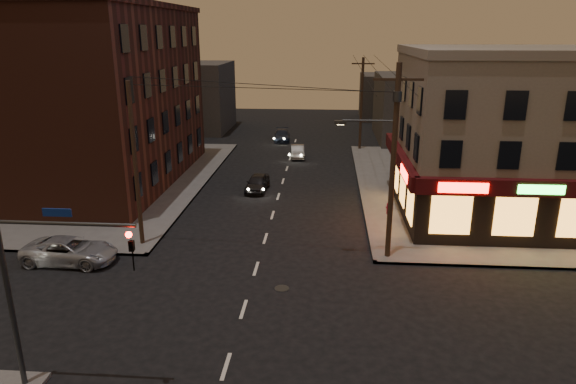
# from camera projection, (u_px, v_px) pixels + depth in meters

# --- Properties ---
(ground) EXTENTS (120.00, 120.00, 0.00)m
(ground) POSITION_uv_depth(u_px,v_px,m) (244.00, 309.00, 22.30)
(ground) COLOR black
(ground) RESTS_ON ground
(sidewalk_ne) EXTENTS (24.00, 28.00, 0.15)m
(sidewalk_ne) POSITION_uv_depth(u_px,v_px,m) (517.00, 189.00, 39.04)
(sidewalk_ne) COLOR #514F4C
(sidewalk_ne) RESTS_ON ground
(sidewalk_nw) EXTENTS (24.00, 28.00, 0.15)m
(sidewalk_nw) POSITION_uv_depth(u_px,v_px,m) (62.00, 179.00, 41.67)
(sidewalk_nw) COLOR #514F4C
(sidewalk_nw) RESTS_ON ground
(pizza_building) EXTENTS (15.85, 12.85, 10.50)m
(pizza_building) POSITION_uv_depth(u_px,v_px,m) (525.00, 134.00, 32.31)
(pizza_building) COLOR gray
(pizza_building) RESTS_ON sidewalk_ne
(brick_apartment) EXTENTS (12.00, 20.00, 13.00)m
(brick_apartment) POSITION_uv_depth(u_px,v_px,m) (94.00, 98.00, 39.44)
(brick_apartment) COLOR #4B2318
(brick_apartment) RESTS_ON sidewalk_nw
(bg_building_ne_a) EXTENTS (10.00, 12.00, 7.00)m
(bg_building_ne_a) POSITION_uv_depth(u_px,v_px,m) (424.00, 108.00, 56.38)
(bg_building_ne_a) COLOR #3F3D3A
(bg_building_ne_a) RESTS_ON ground
(bg_building_nw) EXTENTS (9.00, 10.00, 8.00)m
(bg_building_nw) POSITION_uv_depth(u_px,v_px,m) (191.00, 97.00, 62.00)
(bg_building_nw) COLOR #3F3D3A
(bg_building_nw) RESTS_ON ground
(bg_building_ne_b) EXTENTS (8.00, 8.00, 6.00)m
(bg_building_ne_b) POSITION_uv_depth(u_px,v_px,m) (390.00, 97.00, 69.99)
(bg_building_ne_b) COLOR #3F3D3A
(bg_building_ne_b) RESTS_ON ground
(utility_pole_main) EXTENTS (4.20, 0.44, 10.00)m
(utility_pole_main) POSITION_uv_depth(u_px,v_px,m) (391.00, 153.00, 25.60)
(utility_pole_main) COLOR #382619
(utility_pole_main) RESTS_ON sidewalk_ne
(utility_pole_far) EXTENTS (0.26, 0.26, 9.00)m
(utility_pole_far) POSITION_uv_depth(u_px,v_px,m) (361.00, 104.00, 50.85)
(utility_pole_far) COLOR #382619
(utility_pole_far) RESTS_ON sidewalk_ne
(utility_pole_west) EXTENTS (0.24, 0.24, 9.00)m
(utility_pole_west) POSITION_uv_depth(u_px,v_px,m) (135.00, 166.00, 27.59)
(utility_pole_west) COLOR #382619
(utility_pole_west) RESTS_ON sidewalk_nw
(traffic_signal) EXTENTS (4.49, 0.32, 6.47)m
(traffic_signal) POSITION_uv_depth(u_px,v_px,m) (37.00, 277.00, 16.13)
(traffic_signal) COLOR #333538
(traffic_signal) RESTS_ON ground
(suv_cross) EXTENTS (4.87, 2.37, 1.33)m
(suv_cross) POSITION_uv_depth(u_px,v_px,m) (70.00, 251.00, 26.62)
(suv_cross) COLOR #96989E
(suv_cross) RESTS_ON ground
(sedan_near) EXTENTS (1.72, 3.74, 1.24)m
(sedan_near) POSITION_uv_depth(u_px,v_px,m) (257.00, 183.00, 38.70)
(sedan_near) COLOR black
(sedan_near) RESTS_ON ground
(sedan_mid) EXTENTS (1.49, 3.63, 1.17)m
(sedan_mid) POSITION_uv_depth(u_px,v_px,m) (298.00, 151.00, 48.95)
(sedan_mid) COLOR slate
(sedan_mid) RESTS_ON ground
(sedan_far) EXTENTS (1.95, 4.22, 1.19)m
(sedan_far) POSITION_uv_depth(u_px,v_px,m) (282.00, 135.00, 56.41)
(sedan_far) COLOR #182031
(sedan_far) RESTS_ON ground
(fire_hydrant) EXTENTS (0.34, 0.34, 0.76)m
(fire_hydrant) POSITION_uv_depth(u_px,v_px,m) (388.00, 208.00, 33.41)
(fire_hydrant) COLOR maroon
(fire_hydrant) RESTS_ON sidewalk_ne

